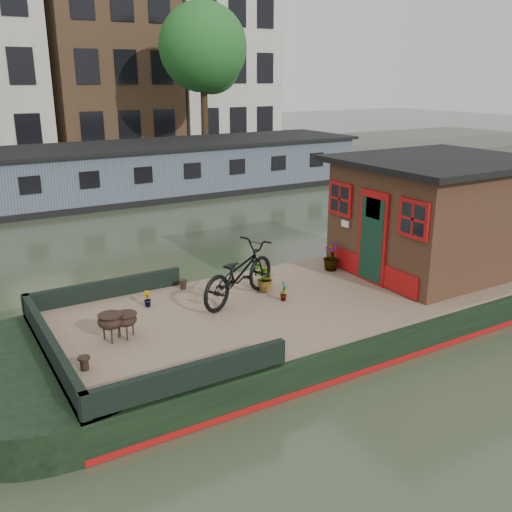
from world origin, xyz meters
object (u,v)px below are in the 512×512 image
potted_plant_a (283,290)px  brazier_front (111,327)px  brazier_rear (126,325)px  cabin (436,214)px  bicycle (239,273)px

potted_plant_a → brazier_front: brazier_front is taller
brazier_rear → brazier_front: bearing=175.6°
cabin → bicycle: cabin is taller
cabin → brazier_front: (-7.15, 0.06, -1.00)m
bicycle → brazier_rear: 2.41m
cabin → potted_plant_a: bearing=179.2°
brazier_front → brazier_rear: size_ratio=1.07×
bicycle → potted_plant_a: bicycle is taller
cabin → bicycle: (-4.57, 0.51, -0.69)m
cabin → brazier_rear: bearing=179.6°
bicycle → cabin: bearing=-120.8°
bicycle → brazier_front: 2.64m
potted_plant_a → brazier_front: size_ratio=0.92×
cabin → bicycle: 4.65m
potted_plant_a → cabin: bearing=-0.8°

